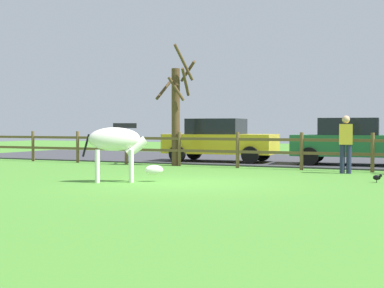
% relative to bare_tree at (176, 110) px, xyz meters
% --- Properties ---
extents(ground_plane, '(60.00, 60.00, 0.00)m').
position_rel_bare_tree_xyz_m(ground_plane, '(2.86, -5.13, -1.88)').
color(ground_plane, '#47842D').
extents(parking_asphalt, '(28.00, 7.40, 0.05)m').
position_rel_bare_tree_xyz_m(parking_asphalt, '(2.86, 4.17, -1.86)').
color(parking_asphalt, '#38383D').
rests_on(parking_asphalt, ground_plane).
extents(paddock_fence, '(20.90, 0.11, 1.15)m').
position_rel_bare_tree_xyz_m(paddock_fence, '(2.25, -0.13, -1.22)').
color(paddock_fence, brown).
rests_on(paddock_fence, ground_plane).
extents(bare_tree, '(1.33, 1.28, 4.05)m').
position_rel_bare_tree_xyz_m(bare_tree, '(0.00, 0.00, 0.00)').
color(bare_tree, '#513A23').
rests_on(bare_tree, ground_plane).
extents(zebra, '(1.71, 1.23, 1.41)m').
position_rel_bare_tree_xyz_m(zebra, '(1.22, -5.64, -0.96)').
color(zebra, white).
rests_on(zebra, ground_plane).
extents(crow_on_grass, '(0.21, 0.10, 0.20)m').
position_rel_bare_tree_xyz_m(crow_on_grass, '(6.89, -3.19, -1.76)').
color(crow_on_grass, black).
rests_on(crow_on_grass, ground_plane).
extents(parked_car_green, '(4.13, 2.16, 1.56)m').
position_rel_bare_tree_xyz_m(parked_car_green, '(5.50, 2.10, -1.04)').
color(parked_car_green, '#236B38').
rests_on(parked_car_green, parking_asphalt).
extents(parked_car_yellow, '(4.10, 2.08, 1.56)m').
position_rel_bare_tree_xyz_m(parked_car_yellow, '(0.81, 1.89, -1.04)').
color(parked_car_yellow, yellow).
rests_on(parked_car_yellow, parking_asphalt).
extents(visitor_right_of_tree, '(0.40, 0.29, 1.64)m').
position_rel_bare_tree_xyz_m(visitor_right_of_tree, '(5.77, -0.88, -0.97)').
color(visitor_right_of_tree, '#232847').
rests_on(visitor_right_of_tree, ground_plane).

